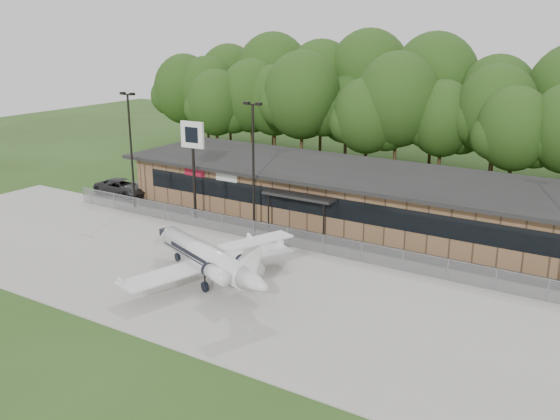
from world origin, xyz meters
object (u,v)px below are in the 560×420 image
Objects in this scene: business_jet at (209,259)px; suv at (122,187)px; pole_sign at (193,145)px; terminal at (354,194)px.

business_jet reaches higher than suv.
suv is 0.69× the size of pole_sign.
business_jet is (-1.64, -17.22, -0.58)m from terminal.
terminal is 4.97× the size of pole_sign.
suv is (-22.00, -5.06, -1.39)m from terminal.
pole_sign reaches higher than terminal.
terminal is at bearing -78.48° from suv.
pole_sign reaches higher than suv.
pole_sign is at bearing 154.77° from business_jet.
business_jet is at bearing -49.86° from pole_sign.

